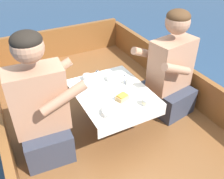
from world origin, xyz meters
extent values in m
plane|color=navy|center=(0.00, 0.00, 0.00)|extent=(60.00, 60.00, 0.00)
cube|color=brown|center=(0.00, 0.00, 0.13)|extent=(1.87, 3.30, 0.25)
cube|color=brown|center=(-0.91, 0.00, 0.43)|extent=(0.06, 3.30, 0.35)
cube|color=brown|center=(0.91, 0.00, 0.43)|extent=(0.06, 3.30, 0.35)
cube|color=brown|center=(0.00, 1.62, 0.45)|extent=(1.75, 0.06, 0.41)
cylinder|color=#B2B2B7|center=(0.00, 0.03, 0.43)|extent=(0.07, 0.07, 0.37)
cube|color=brown|center=(0.00, 0.03, 0.63)|extent=(0.57, 0.68, 0.02)
cube|color=white|center=(0.00, 0.03, 0.64)|extent=(0.60, 0.71, 0.00)
cube|color=white|center=(0.00, -0.32, 0.59)|extent=(0.60, 0.00, 0.10)
cube|color=white|center=(0.00, 0.38, 0.59)|extent=(0.60, 0.00, 0.10)
cube|color=#333847|center=(-0.61, 0.02, 0.38)|extent=(0.39, 0.47, 0.26)
cube|color=tan|center=(-0.61, 0.02, 0.77)|extent=(0.42, 0.25, 0.51)
sphere|color=tan|center=(-0.61, 0.02, 1.18)|extent=(0.21, 0.21, 0.21)
ellipsoid|color=black|center=(-0.61, 0.02, 1.23)|extent=(0.20, 0.20, 0.12)
cylinder|color=tan|center=(-0.44, 0.19, 0.86)|extent=(0.34, 0.09, 0.21)
cylinder|color=tan|center=(-0.47, -0.17, 0.86)|extent=(0.34, 0.09, 0.21)
cube|color=#333847|center=(0.61, 0.02, 0.38)|extent=(0.42, 0.49, 0.26)
cube|color=tan|center=(0.61, 0.02, 0.75)|extent=(0.43, 0.28, 0.48)
sphere|color=tan|center=(0.61, 0.02, 1.15)|extent=(0.21, 0.21, 0.21)
ellipsoid|color=#472D19|center=(0.61, 0.02, 1.19)|extent=(0.20, 0.20, 0.12)
cylinder|color=tan|center=(0.48, -0.18, 0.83)|extent=(0.34, 0.12, 0.21)
cylinder|color=tan|center=(0.43, 0.17, 0.83)|extent=(0.34, 0.12, 0.21)
cylinder|color=white|center=(0.01, -0.12, 0.64)|extent=(0.18, 0.18, 0.01)
cylinder|color=white|center=(-0.12, 0.06, 0.64)|extent=(0.18, 0.18, 0.01)
cube|color=tan|center=(0.01, -0.12, 0.67)|extent=(0.11, 0.10, 0.04)
cube|color=gold|center=(0.01, -0.12, 0.69)|extent=(0.09, 0.08, 0.01)
cylinder|color=white|center=(0.10, 0.19, 0.66)|extent=(0.12, 0.12, 0.04)
cylinder|color=beige|center=(0.10, 0.19, 0.67)|extent=(0.10, 0.10, 0.02)
cylinder|color=white|center=(-0.14, -0.23, 0.66)|extent=(0.15, 0.15, 0.04)
cylinder|color=beige|center=(-0.14, -0.23, 0.67)|extent=(0.12, 0.12, 0.02)
cylinder|color=white|center=(0.19, 0.06, 0.67)|extent=(0.06, 0.06, 0.06)
torus|color=white|center=(0.23, 0.06, 0.67)|extent=(0.04, 0.01, 0.04)
cylinder|color=#3D2314|center=(0.19, 0.06, 0.69)|extent=(0.06, 0.06, 0.01)
cylinder|color=white|center=(-0.11, 0.30, 0.66)|extent=(0.07, 0.07, 0.05)
torus|color=white|center=(-0.07, 0.30, 0.67)|extent=(0.04, 0.01, 0.04)
cylinder|color=#3D2314|center=(-0.11, 0.30, 0.68)|extent=(0.06, 0.06, 0.01)
cylinder|color=silver|center=(0.15, -0.26, 0.67)|extent=(0.06, 0.06, 0.05)
cylinder|color=beige|center=(0.15, -0.26, 0.67)|extent=(0.07, 0.07, 0.03)
cube|color=silver|center=(-0.23, -0.05, 0.64)|extent=(0.13, 0.12, 0.00)
ellipsoid|color=silver|center=(-0.18, 0.00, 0.64)|extent=(0.04, 0.02, 0.01)
cube|color=silver|center=(-0.02, 0.34, 0.64)|extent=(0.13, 0.13, 0.00)
cube|color=silver|center=(0.03, 0.39, 0.64)|extent=(0.04, 0.04, 0.00)
cube|color=silver|center=(0.19, 0.15, 0.64)|extent=(0.09, 0.15, 0.00)
cube|color=silver|center=(0.23, 0.21, 0.64)|extent=(0.04, 0.04, 0.00)
cube|color=silver|center=(-0.20, 0.24, 0.64)|extent=(0.02, 0.17, 0.00)
ellipsoid|color=silver|center=(-0.20, 0.31, 0.64)|extent=(0.04, 0.02, 0.01)
cube|color=silver|center=(0.25, 0.14, 0.64)|extent=(0.05, 0.17, 0.00)
ellipsoid|color=silver|center=(0.24, 0.21, 0.64)|extent=(0.04, 0.02, 0.01)
cube|color=silver|center=(0.11, 0.29, 0.64)|extent=(0.11, 0.14, 0.00)
camera|label=1|loc=(-0.80, -1.50, 1.85)|focal=40.00mm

